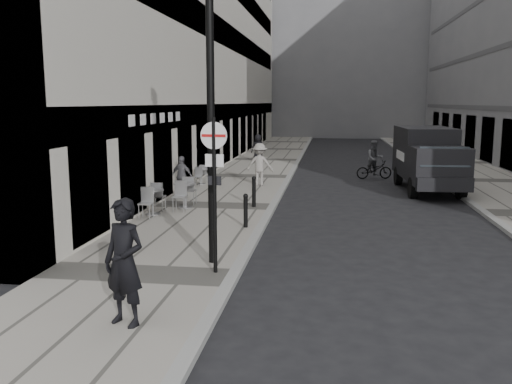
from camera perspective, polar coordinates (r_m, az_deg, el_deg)
ground at (r=8.76m, az=-5.95°, el=-15.22°), size 120.00×120.00×0.00m
sidewalk at (r=26.27m, az=-0.87°, el=1.60°), size 4.00×60.00×0.12m
far_sidewalk at (r=26.91m, az=22.97°, el=1.03°), size 4.00×60.00×0.12m
building_left at (r=33.62m, az=-6.25°, el=18.56°), size 4.00×45.00×18.00m
building_far at (r=64.15m, az=7.70°, el=15.95°), size 24.00×16.00×22.00m
walking_man at (r=8.87m, az=-13.70°, el=-7.22°), size 0.87×0.72×2.05m
sign_post at (r=11.07m, az=-4.41°, el=1.87°), size 0.55×0.12×3.23m
lamppost at (r=11.71m, az=-4.80°, el=10.31°), size 0.30×0.30×6.67m
bollard_near at (r=18.40m, az=-0.22°, el=-0.06°), size 0.13×0.13×0.98m
bollard_far at (r=15.40m, az=-1.10°, el=-2.08°), size 0.12×0.12×0.90m
panel_van at (r=23.45m, az=17.62°, el=3.66°), size 2.28×5.61×2.60m
cyclist at (r=26.56m, az=12.34°, el=2.91°), size 1.81×0.99×1.85m
pedestrian_a at (r=20.68m, az=-7.79°, el=1.67°), size 0.96×0.62×1.52m
pedestrian_b at (r=23.06m, az=0.40°, el=2.91°), size 1.21×0.75×1.81m
pedestrian_c at (r=32.67m, az=0.20°, el=4.68°), size 0.94×0.81×1.62m
cafe_table_near at (r=17.43m, az=-10.85°, el=-0.79°), size 0.74×1.66×0.95m
cafe_table_mid at (r=23.61m, az=-5.82°, el=1.79°), size 0.62×1.40×0.80m
cafe_table_far at (r=18.39m, az=-7.50°, el=-0.12°), size 0.76×1.72×0.98m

